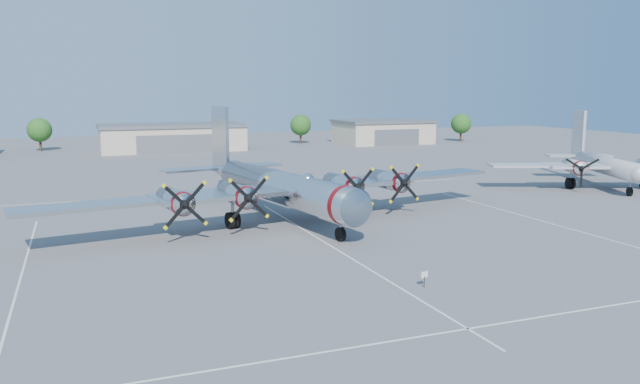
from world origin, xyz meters
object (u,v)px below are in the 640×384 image
object	(u,v)px
tree_west	(40,130)
main_bomber_b29	(277,218)
hangar_east	(383,131)
tree_east	(301,125)
twin_engine_east	(603,187)
hangar_center	(172,137)
tree_far_east	(461,124)
info_placard	(424,276)

from	to	relation	value
tree_west	main_bomber_b29	bearing A→B (deg)	-73.36
hangar_east	tree_west	bearing A→B (deg)	173.72
tree_east	twin_engine_east	world-z (taller)	tree_east
tree_east	main_bomber_b29	bearing A→B (deg)	-111.05
hangar_east	tree_west	distance (m)	73.46
hangar_center	tree_east	distance (m)	30.64
tree_far_east	twin_engine_east	distance (m)	72.48
hangar_east	twin_engine_east	xyz separation A→B (m)	(-4.52, -70.04, -2.71)
hangar_east	tree_east	bearing A→B (deg)	161.46
tree_west	tree_far_east	xyz separation A→B (m)	(93.00, -10.00, 0.00)
hangar_center	tree_west	world-z (taller)	tree_west
tree_east	hangar_east	bearing A→B (deg)	-18.54
hangar_center	main_bomber_b29	xyz separation A→B (m)	(-0.62, -73.53, -2.71)
tree_west	info_placard	xyz separation A→B (m)	(26.47, -105.21, -3.52)
tree_east	main_bomber_b29	distance (m)	85.36
main_bomber_b29	info_placard	xyz separation A→B (m)	(2.09, -23.64, 0.70)
hangar_center	twin_engine_east	xyz separation A→B (m)	(43.48, -70.04, -2.71)
hangar_east	hangar_center	bearing A→B (deg)	-180.00
info_placard	hangar_east	bearing A→B (deg)	51.15
tree_far_east	main_bomber_b29	bearing A→B (deg)	-133.79
hangar_center	tree_east	xyz separation A→B (m)	(30.00, 6.04, 1.51)
hangar_east	main_bomber_b29	world-z (taller)	hangar_east
main_bomber_b29	info_placard	distance (m)	23.74
tree_west	hangar_center	bearing A→B (deg)	-17.82
tree_west	twin_engine_east	bearing A→B (deg)	-48.74
hangar_center	tree_far_east	world-z (taller)	tree_far_east
hangar_center	tree_far_east	bearing A→B (deg)	-1.65
twin_engine_east	tree_far_east	bearing A→B (deg)	91.57
hangar_center	hangar_east	world-z (taller)	same
tree_far_east	info_placard	xyz separation A→B (m)	(-66.53, -95.21, -3.52)
main_bomber_b29	tree_west	bearing A→B (deg)	96.42
tree_west	hangar_east	bearing A→B (deg)	-6.28
main_bomber_b29	hangar_east	bearing A→B (deg)	46.31
hangar_center	tree_west	size ratio (longest dim) A/B	4.31
main_bomber_b29	info_placard	bearing A→B (deg)	-95.17
hangar_east	tree_east	world-z (taller)	tree_east
main_bomber_b29	tree_far_east	bearing A→B (deg)	35.99
hangar_center	tree_east	size ratio (longest dim) A/B	4.31
twin_engine_east	tree_west	bearing A→B (deg)	152.64
twin_engine_east	main_bomber_b29	bearing A→B (deg)	-154.08
hangar_east	main_bomber_b29	distance (m)	88.20
tree_east	twin_engine_east	size ratio (longest dim) A/B	0.22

